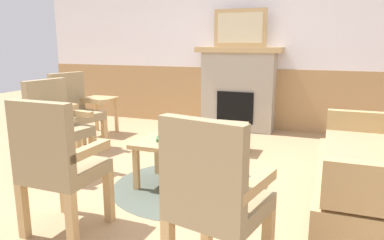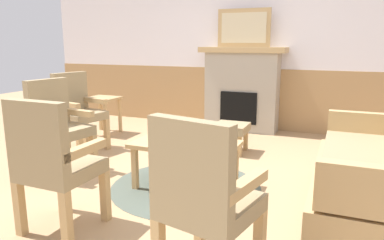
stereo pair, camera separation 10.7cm
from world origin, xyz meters
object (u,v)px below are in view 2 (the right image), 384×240
Objects in this scene: armchair_front_center at (53,161)px; side_table at (102,105)px; framed_picture at (244,28)px; couch at (370,168)px; footstool at (231,130)px; book_on_table at (167,139)px; armchair_by_window_left at (78,108)px; fireplace at (242,88)px; armchair_near_fireplace at (57,122)px; coffee_table at (186,148)px; armchair_front_left at (204,195)px.

side_table is at bearing 119.91° from armchair_front_center.
framed_picture reaches higher than couch.
book_on_table is at bearing -101.72° from footstool.
armchair_front_center is at bearing -103.96° from footstool.
footstool is 1.95m from armchair_by_window_left.
fireplace is 1.33× the size of armchair_near_fireplace.
couch is (1.67, -2.43, -0.26)m from fireplace.
armchair_by_window_left is at bearing 169.88° from couch.
armchair_near_fireplace is (-1.38, -0.14, 0.15)m from coffee_table.
armchair_by_window_left is at bearing 160.77° from coffee_table.
side_table is (-1.79, 1.42, -0.02)m from book_on_table.
armchair_near_fireplace is at bearing -176.82° from couch.
couch is at bearing 0.62° from book_on_table.
couch reaches higher than side_table.
framed_picture is 0.82× the size of armchair_near_fireplace.
book_on_table is 1.21m from armchair_near_fireplace.
armchair_near_fireplace is (-1.26, -2.60, -0.11)m from fireplace.
framed_picture is 3.74m from armchair_front_center.
framed_picture is 2.40m from side_table.
footstool is at bearing -80.72° from fireplace.
fireplace is 1.28m from footstool.
armchair_front_center is (-1.18, 0.14, 0.00)m from armchair_front_left.
armchair_front_left is at bearing -7.01° from armchair_front_center.
couch and armchair_near_fireplace have the same top height.
side_table is at bearing 141.56° from book_on_table.
coffee_table is at bearing -86.99° from fireplace.
book_on_table is at bearing -91.44° from framed_picture.
armchair_front_left reaches higher than coffee_table.
armchair_near_fireplace is at bearing -174.22° from coffee_table.
coffee_table is 0.98× the size of armchair_by_window_left.
book_on_table is 0.23× the size of armchair_front_left.
book_on_table is 1.68m from armchair_by_window_left.
book_on_table is (-0.06, -2.45, -0.20)m from fireplace.
book_on_table is 0.23× the size of armchair_by_window_left.
coffee_table is 2.40× the size of footstool.
framed_picture is (0.00, 0.00, 0.91)m from fireplace.
couch reaches higher than coffee_table.
couch is at bearing 0.84° from coffee_table.
fireplace reaches higher than couch.
fireplace is 1.33× the size of armchair_front_left.
armchair_by_window_left is (-3.30, 0.59, 0.14)m from couch.
coffee_table is at bearing -19.23° from armchair_by_window_left.
armchair_near_fireplace is 1.30m from armchair_front_center.
book_on_table reaches higher than footstool.
footstool is 2.06m from side_table.
armchair_near_fireplace and armchair_front_center have the same top height.
footstool is 0.41× the size of armchair_near_fireplace.
book_on_table is 0.57× the size of footstool.
armchair_front_left reaches higher than side_table.
armchair_by_window_left reaches higher than side_table.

